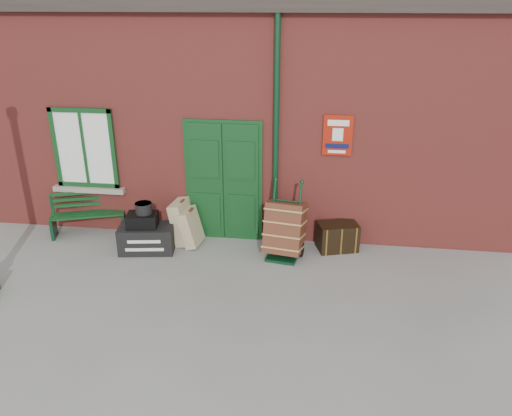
% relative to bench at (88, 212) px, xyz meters
% --- Properties ---
extents(ground, '(80.00, 80.00, 0.00)m').
position_rel_bench_xyz_m(ground, '(2.94, -1.31, -0.42)').
color(ground, gray).
rests_on(ground, ground).
extents(station_building, '(10.30, 4.30, 4.36)m').
position_rel_bench_xyz_m(station_building, '(2.93, 2.18, 1.74)').
color(station_building, '#9E3A33').
rests_on(station_building, ground).
extents(bench, '(1.42, 0.84, 0.84)m').
position_rel_bench_xyz_m(bench, '(0.00, 0.00, 0.00)').
color(bench, '#103D18').
rests_on(bench, ground).
extents(houdini_trunk, '(1.03, 0.67, 0.48)m').
position_rel_bench_xyz_m(houdini_trunk, '(1.36, -0.58, -0.18)').
color(houdini_trunk, black).
rests_on(houdini_trunk, ground).
extents(strongbox, '(0.58, 0.46, 0.24)m').
position_rel_bench_xyz_m(strongbox, '(1.31, -0.58, 0.18)').
color(strongbox, black).
rests_on(strongbox, houdini_trunk).
extents(hatbox, '(0.33, 0.33, 0.19)m').
position_rel_bench_xyz_m(hatbox, '(1.34, -0.55, 0.39)').
color(hatbox, black).
rests_on(hatbox, strongbox).
extents(suitcase_back, '(0.41, 0.60, 0.81)m').
position_rel_bench_xyz_m(suitcase_back, '(1.90, -0.14, -0.02)').
color(suitcase_back, tan).
rests_on(suitcase_back, ground).
extents(suitcase_front, '(0.42, 0.54, 0.70)m').
position_rel_bench_xyz_m(suitcase_front, '(2.08, -0.24, -0.07)').
color(suitcase_front, tan).
rests_on(suitcase_front, ground).
extents(porter_trolley, '(0.74, 0.79, 1.33)m').
position_rel_bench_xyz_m(porter_trolley, '(3.81, -0.43, 0.09)').
color(porter_trolley, '#0D341C').
rests_on(porter_trolley, ground).
extents(dark_trunk, '(0.80, 0.63, 0.50)m').
position_rel_bench_xyz_m(dark_trunk, '(4.74, -0.06, -0.17)').
color(dark_trunk, black).
rests_on(dark_trunk, ground).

